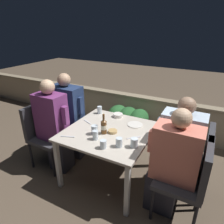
% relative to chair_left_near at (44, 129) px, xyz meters
% --- Properties ---
extents(ground_plane, '(16.00, 16.00, 0.00)m').
position_rel_chair_left_near_xyz_m(ground_plane, '(0.97, 0.16, -0.55)').
color(ground_plane, brown).
extents(parapet_wall, '(9.00, 0.18, 0.68)m').
position_rel_chair_left_near_xyz_m(parapet_wall, '(0.97, 1.67, -0.21)').
color(parapet_wall, gray).
rests_on(parapet_wall, ground_plane).
extents(dining_table, '(1.03, 1.04, 0.71)m').
position_rel_chair_left_near_xyz_m(dining_table, '(0.97, 0.16, 0.08)').
color(dining_table, '#BCB2A3').
rests_on(dining_table, ground_plane).
extents(planter_hedge, '(0.74, 0.47, 0.58)m').
position_rel_chair_left_near_xyz_m(planter_hedge, '(0.77, 1.24, -0.23)').
color(planter_hedge, brown).
rests_on(planter_hedge, ground_plane).
extents(chair_left_near, '(0.48, 0.48, 0.92)m').
position_rel_chair_left_near_xyz_m(chair_left_near, '(0.00, 0.00, 0.00)').
color(chair_left_near, '#333338').
rests_on(chair_left_near, ground_plane).
extents(person_purple_stripe, '(0.48, 0.26, 1.30)m').
position_rel_chair_left_near_xyz_m(person_purple_stripe, '(0.21, 0.00, 0.10)').
color(person_purple_stripe, '#282833').
rests_on(person_purple_stripe, ground_plane).
extents(chair_left_far, '(0.48, 0.48, 0.92)m').
position_rel_chair_left_near_xyz_m(chair_left_far, '(-0.04, 0.36, 0.00)').
color(chair_left_far, '#333338').
rests_on(chair_left_far, ground_plane).
extents(person_navy_jumper, '(0.52, 0.26, 1.31)m').
position_rel_chair_left_near_xyz_m(person_navy_jumper, '(0.17, 0.36, 0.10)').
color(person_navy_jumper, '#282833').
rests_on(person_navy_jumper, ground_plane).
extents(chair_right_near, '(0.48, 0.48, 0.92)m').
position_rel_chair_left_near_xyz_m(chair_right_near, '(2.00, -0.02, 0.00)').
color(chair_right_near, '#333338').
rests_on(chair_right_near, ground_plane).
extents(person_coral_top, '(0.51, 0.26, 1.24)m').
position_rel_chair_left_near_xyz_m(person_coral_top, '(1.80, -0.02, 0.07)').
color(person_coral_top, '#282833').
rests_on(person_coral_top, ground_plane).
extents(chair_right_far, '(0.48, 0.48, 0.92)m').
position_rel_chair_left_near_xyz_m(chair_right_far, '(2.00, 0.31, 0.00)').
color(chair_right_far, '#333338').
rests_on(chair_right_far, ground_plane).
extents(person_blue_shirt, '(0.52, 0.26, 1.25)m').
position_rel_chair_left_near_xyz_m(person_blue_shirt, '(1.79, 0.31, 0.07)').
color(person_blue_shirt, '#282833').
rests_on(person_blue_shirt, ground_plane).
extents(beer_bottle, '(0.07, 0.07, 0.26)m').
position_rel_chair_left_near_xyz_m(beer_bottle, '(0.95, 0.06, 0.26)').
color(beer_bottle, brown).
rests_on(beer_bottle, dining_table).
extents(plate_0, '(0.20, 0.20, 0.01)m').
position_rel_chair_left_near_xyz_m(plate_0, '(1.21, 0.45, 0.16)').
color(plate_0, silver).
rests_on(plate_0, dining_table).
extents(bowl_0, '(0.11, 0.11, 0.03)m').
position_rel_chair_left_near_xyz_m(bowl_0, '(1.04, 0.13, 0.18)').
color(bowl_0, tan).
rests_on(bowl_0, dining_table).
extents(bowl_1, '(0.14, 0.14, 0.05)m').
position_rel_chair_left_near_xyz_m(bowl_1, '(0.90, 0.57, 0.19)').
color(bowl_1, silver).
rests_on(bowl_1, dining_table).
extents(glass_cup_0, '(0.08, 0.08, 0.11)m').
position_rel_chair_left_near_xyz_m(glass_cup_0, '(1.39, -0.04, 0.21)').
color(glass_cup_0, silver).
rests_on(glass_cup_0, dining_table).
extents(glass_cup_1, '(0.08, 0.08, 0.11)m').
position_rel_chair_left_near_xyz_m(glass_cup_1, '(0.86, -0.00, 0.22)').
color(glass_cup_1, silver).
rests_on(glass_cup_1, dining_table).
extents(glass_cup_2, '(0.07, 0.07, 0.11)m').
position_rel_chair_left_near_xyz_m(glass_cup_2, '(1.24, -0.11, 0.21)').
color(glass_cup_2, silver).
rests_on(glass_cup_2, dining_table).
extents(glass_cup_3, '(0.07, 0.07, 0.11)m').
position_rel_chair_left_near_xyz_m(glass_cup_3, '(0.94, -0.10, 0.21)').
color(glass_cup_3, silver).
rests_on(glass_cup_3, dining_table).
extents(glass_cup_4, '(0.07, 0.07, 0.09)m').
position_rel_chair_left_near_xyz_m(glass_cup_4, '(1.11, -0.21, 0.21)').
color(glass_cup_4, silver).
rests_on(glass_cup_4, dining_table).
extents(glass_cup_5, '(0.07, 0.07, 0.11)m').
position_rel_chair_left_near_xyz_m(glass_cup_5, '(0.60, 0.55, 0.21)').
color(glass_cup_5, silver).
rests_on(glass_cup_5, dining_table).
extents(fork_0, '(0.17, 0.08, 0.01)m').
position_rel_chair_left_near_xyz_m(fork_0, '(0.62, -0.21, 0.16)').
color(fork_0, silver).
rests_on(fork_0, dining_table).
extents(fork_1, '(0.16, 0.09, 0.01)m').
position_rel_chair_left_near_xyz_m(fork_1, '(0.61, 0.22, 0.16)').
color(fork_1, silver).
rests_on(fork_1, dining_table).
extents(fork_2, '(0.14, 0.13, 0.01)m').
position_rel_chair_left_near_xyz_m(fork_2, '(1.32, 0.13, 0.16)').
color(fork_2, silver).
rests_on(fork_2, dining_table).
extents(potted_plant, '(0.38, 0.38, 0.77)m').
position_rel_chair_left_near_xyz_m(potted_plant, '(-0.39, 0.93, -0.08)').
color(potted_plant, '#B2A899').
rests_on(potted_plant, ground_plane).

